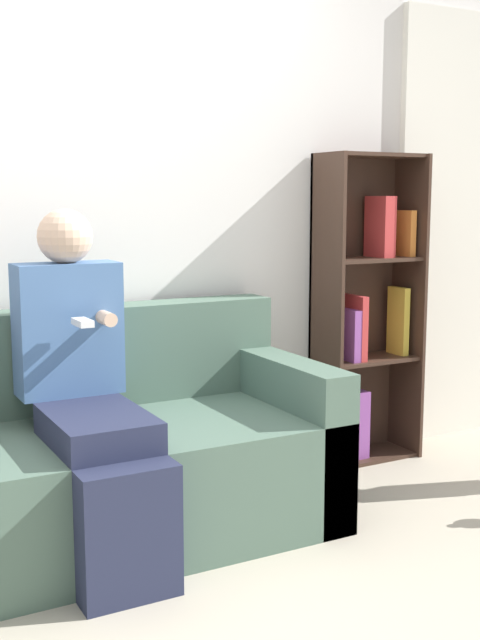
{
  "coord_description": "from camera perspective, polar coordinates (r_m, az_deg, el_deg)",
  "views": [
    {
      "loc": [
        -0.84,
        -2.33,
        1.3
      ],
      "look_at": [
        0.73,
        0.57,
        0.8
      ],
      "focal_mm": 45.0,
      "sensor_mm": 36.0,
      "label": 1
    }
  ],
  "objects": [
    {
      "name": "bookshelf",
      "position": [
        4.02,
        8.84,
        0.76
      ],
      "size": [
        0.52,
        0.27,
        1.51
      ],
      "color": "#3D281E",
      "rests_on": "ground_plane"
    },
    {
      "name": "back_wall",
      "position": [
        3.42,
        -14.35,
        7.98
      ],
      "size": [
        10.0,
        0.06,
        2.55
      ],
      "color": "silver",
      "rests_on": "ground_plane"
    },
    {
      "name": "ground_plane",
      "position": [
        2.8,
        -8.1,
        -19.12
      ],
      "size": [
        14.0,
        14.0,
        0.0
      ],
      "primitive_type": "plane",
      "color": "#B2A893"
    },
    {
      "name": "couch",
      "position": [
        3.11,
        -13.62,
        -10.39
      ],
      "size": [
        2.18,
        0.85,
        0.86
      ],
      "color": "#4C6656",
      "rests_on": "ground_plane"
    },
    {
      "name": "curtain_panel",
      "position": [
        4.51,
        15.37,
        6.21
      ],
      "size": [
        0.83,
        0.04,
        2.26
      ],
      "color": "silver",
      "rests_on": "ground_plane"
    },
    {
      "name": "adult_seated",
      "position": [
        2.94,
        -10.86,
        -4.28
      ],
      "size": [
        0.39,
        0.79,
        1.26
      ],
      "color": "#232842",
      "rests_on": "ground_plane"
    }
  ]
}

